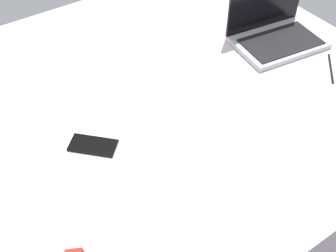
{
  "coord_description": "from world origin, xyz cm",
  "views": [
    {
      "loc": [
        -50.8,
        -93.49,
        112.73
      ],
      "look_at": [
        -0.95,
        -20.61,
        24.0
      ],
      "focal_mm": 45.95,
      "sensor_mm": 36.0,
      "label": 1
    }
  ],
  "objects": [
    {
      "name": "cell_phone",
      "position": [
        -20.74,
        -10.14,
        18.4
      ],
      "size": [
        14.65,
        14.76,
        0.8
      ],
      "primitive_type": "cube",
      "rotation": [
        0.0,
        0.0,
        3.92
      ],
      "color": "black",
      "rests_on": "bed_mattress"
    },
    {
      "name": "charger_cable",
      "position": [
        66.91,
        -24.8,
        18.3
      ],
      "size": [
        12.31,
        12.58,
        0.6
      ],
      "primitive_type": "cube",
      "rotation": [
        0.0,
        0.0,
        0.8
      ],
      "color": "black",
      "rests_on": "bed_mattress"
    },
    {
      "name": "bed_mattress",
      "position": [
        0.0,
        0.0,
        9.0
      ],
      "size": [
        180.0,
        140.0,
        18.0
      ],
      "primitive_type": "cube",
      "color": "silver",
      "rests_on": "ground"
    },
    {
      "name": "laptop",
      "position": [
        62.5,
        0.12,
        22.41
      ],
      "size": [
        35.74,
        27.15,
        23.0
      ],
      "rotation": [
        0.0,
        0.0,
        -0.13
      ],
      "color": "#B7BABC",
      "rests_on": "bed_mattress"
    }
  ]
}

